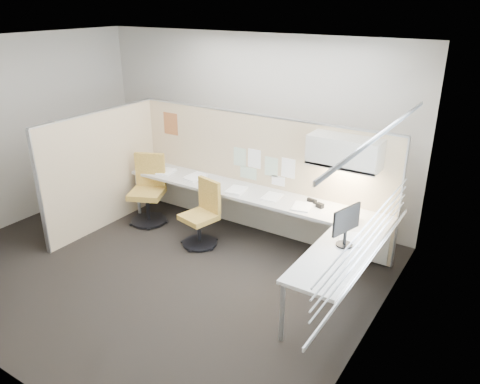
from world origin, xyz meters
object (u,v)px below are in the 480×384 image
Objects in this scene: chair_left at (148,192)px; phone at (349,216)px; desk at (264,209)px; chair_right at (202,216)px; monitor at (346,224)px.

phone is (3.13, 0.24, 0.29)m from chair_left.
chair_left is (-1.95, -0.21, -0.11)m from desk.
desk is 1.96m from chair_left.
chair_right is at bearing -179.45° from phone.
chair_right reaches higher than desk.
chair_left reaches higher than desk.
desk is at bearing 82.08° from monitor.
phone is (-0.19, 0.65, -0.22)m from monitor.
chair_left is 4.38× the size of phone.
phone reaches higher than desk.
phone is (1.97, 0.39, 0.35)m from chair_right.
desk is 0.88m from chair_right.
monitor is (2.16, -0.26, 0.56)m from chair_right.
desk is 16.71× the size of phone.
monitor is at bearing -84.36° from phone.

